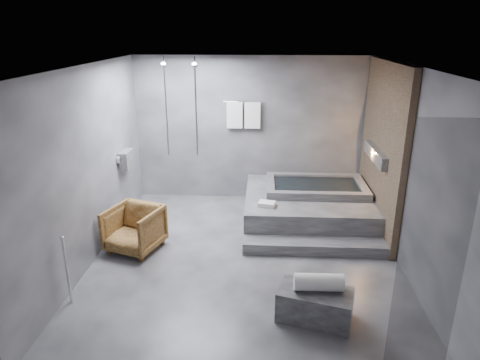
{
  "coord_description": "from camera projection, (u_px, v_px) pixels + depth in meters",
  "views": [
    {
      "loc": [
        0.24,
        -5.65,
        3.27
      ],
      "look_at": [
        -0.1,
        0.3,
        1.15
      ],
      "focal_mm": 32.0,
      "sensor_mm": 36.0,
      "label": 1
    }
  ],
  "objects": [
    {
      "name": "room",
      "position": [
        274.0,
        143.0,
        6.05
      ],
      "size": [
        5.0,
        5.04,
        2.82
      ],
      "color": "#323235",
      "rests_on": "ground"
    },
    {
      "name": "tub_deck",
      "position": [
        307.0,
        207.0,
        7.65
      ],
      "size": [
        2.2,
        2.0,
        0.5
      ],
      "primitive_type": "cube",
      "color": "#38383A",
      "rests_on": "ground"
    },
    {
      "name": "tub_step",
      "position": [
        314.0,
        246.0,
        6.6
      ],
      "size": [
        2.2,
        0.36,
        0.18
      ],
      "primitive_type": "cube",
      "color": "#38383A",
      "rests_on": "ground"
    },
    {
      "name": "concrete_bench",
      "position": [
        315.0,
        305.0,
        5.04
      ],
      "size": [
        0.95,
        0.68,
        0.38
      ],
      "primitive_type": "cube",
      "rotation": [
        0.0,
        0.0,
        -0.28
      ],
      "color": "#2F2F32",
      "rests_on": "ground"
    },
    {
      "name": "driftwood_chair",
      "position": [
        134.0,
        229.0,
        6.59
      ],
      "size": [
        0.95,
        0.96,
        0.7
      ],
      "primitive_type": "imported",
      "rotation": [
        0.0,
        0.0,
        -0.33
      ],
      "color": "#462B11",
      "rests_on": "ground"
    },
    {
      "name": "rolled_towel",
      "position": [
        319.0,
        282.0,
        4.96
      ],
      "size": [
        0.57,
        0.21,
        0.21
      ],
      "primitive_type": "cylinder",
      "rotation": [
        0.0,
        1.57,
        0.01
      ],
      "color": "white",
      "rests_on": "concrete_bench"
    },
    {
      "name": "deck_towel",
      "position": [
        267.0,
        204.0,
        7.03
      ],
      "size": [
        0.31,
        0.25,
        0.07
      ],
      "primitive_type": "cube",
      "rotation": [
        0.0,
        0.0,
        -0.22
      ],
      "color": "silver",
      "rests_on": "tub_deck"
    }
  ]
}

